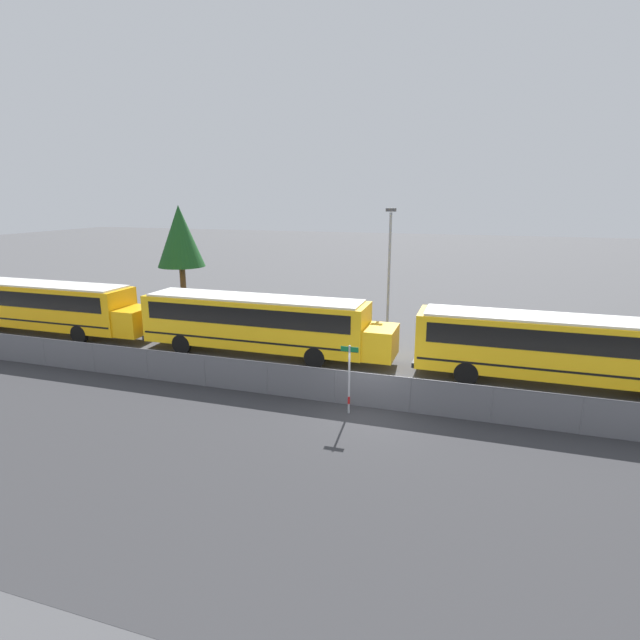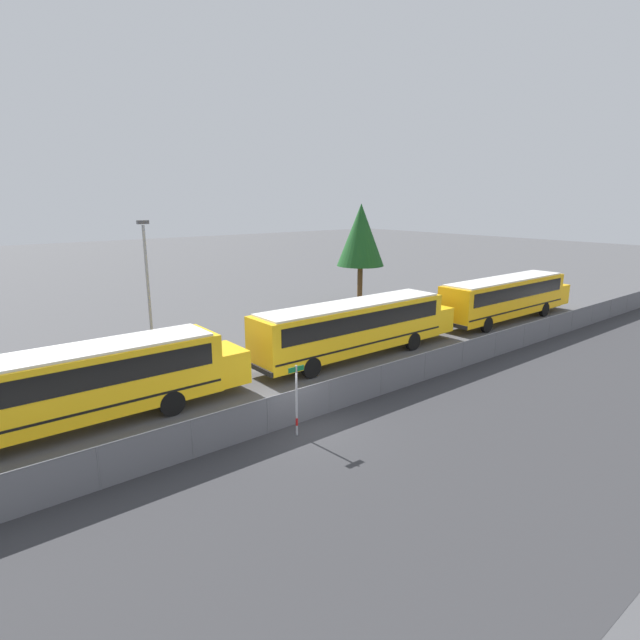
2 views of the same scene
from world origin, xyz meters
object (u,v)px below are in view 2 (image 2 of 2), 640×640
Objects in this scene: school_bus_3 at (507,295)px; school_bus_1 at (69,383)px; street_sign at (297,399)px; school_bus_2 at (357,324)px; light_pole at (148,285)px; tree_1 at (361,235)px.

school_bus_1 is at bearing 179.16° from school_bus_3.
school_bus_3 is at bearing 13.16° from street_sign.
school_bus_3 is 4.97× the size of street_sign.
school_bus_2 and school_bus_3 have the same top height.
light_pole is at bearing 143.55° from school_bus_2.
school_bus_2 is at bearing 178.46° from school_bus_3.
school_bus_1 is at bearing -156.98° from tree_1.
school_bus_1 and school_bus_2 have the same top height.
light_pole is at bearing -168.50° from tree_1.
light_pole is (5.69, 6.73, 2.30)m from school_bus_1.
school_bus_2 is (14.84, -0.04, 0.00)m from school_bus_1.
street_sign is at bearing -41.89° from school_bus_1.
school_bus_2 is 14.61m from school_bus_3.
school_bus_1 is 1.65× the size of tree_1.
tree_1 is (-4.31, 11.12, 3.92)m from school_bus_3.
light_pole is at bearing 49.79° from school_bus_1.
light_pole reaches higher than school_bus_1.
school_bus_1 is 29.45m from school_bus_3.
school_bus_3 is at bearing -0.84° from school_bus_1.
street_sign is 12.85m from light_pole.
tree_1 is at bearing 46.15° from school_bus_2.
school_bus_3 is 1.81× the size of light_pole.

